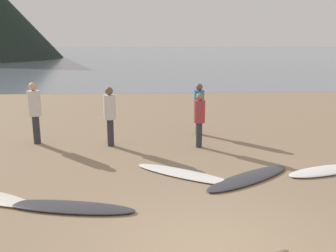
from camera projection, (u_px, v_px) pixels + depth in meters
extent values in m
cube|color=#8C7559|center=(171.00, 117.00, 15.04)|extent=(120.00, 120.00, 0.20)
cube|color=slate|center=(153.00, 54.00, 69.40)|extent=(140.00, 100.00, 0.01)
ellipsoid|color=#333338|center=(70.00, 207.00, 6.81)|extent=(2.52, 0.97, 0.07)
ellipsoid|color=white|center=(184.00, 174.00, 8.47)|extent=(2.37, 1.84, 0.06)
ellipsoid|color=#333338|center=(249.00, 178.00, 8.23)|extent=(2.40, 1.92, 0.07)
ellipsoid|color=white|center=(324.00, 171.00, 8.66)|extent=(2.03, 1.16, 0.07)
cylinder|color=#2D2D38|center=(199.00, 123.00, 11.97)|extent=(0.18, 0.18, 0.76)
cylinder|color=teal|center=(199.00, 101.00, 11.81)|extent=(0.33, 0.33, 0.66)
sphere|color=brown|center=(199.00, 87.00, 11.71)|extent=(0.21, 0.21, 0.21)
cylinder|color=#2D2D38|center=(110.00, 132.00, 10.68)|extent=(0.19, 0.19, 0.79)
cylinder|color=beige|center=(110.00, 107.00, 10.51)|extent=(0.34, 0.34, 0.69)
sphere|color=brown|center=(109.00, 91.00, 10.40)|extent=(0.22, 0.22, 0.22)
cylinder|color=#2D2D38|center=(36.00, 130.00, 10.91)|extent=(0.20, 0.20, 0.84)
cylinder|color=beige|center=(34.00, 103.00, 10.73)|extent=(0.36, 0.36, 0.73)
sphere|color=tan|center=(33.00, 87.00, 10.62)|extent=(0.24, 0.24, 0.24)
cylinder|color=#2D2D38|center=(199.00, 135.00, 10.56)|extent=(0.17, 0.17, 0.72)
cylinder|color=#9E3338|center=(199.00, 112.00, 10.41)|extent=(0.31, 0.31, 0.63)
sphere|color=#936B4C|center=(200.00, 97.00, 10.31)|extent=(0.20, 0.20, 0.20)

